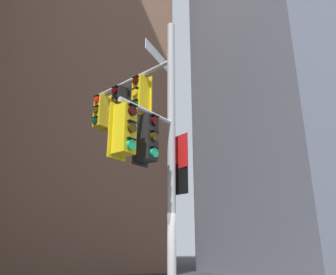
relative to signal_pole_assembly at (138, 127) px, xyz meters
name	(u,v)px	position (x,y,z in m)	size (l,w,h in m)	color
building_mid_block	(66,74)	(-0.79, 25.04, 14.43)	(17.23, 17.23, 38.11)	brown
signal_pole_assembly	(138,127)	(0.00, 0.00, 0.00)	(1.96, 3.93, 7.39)	#B2B2B5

